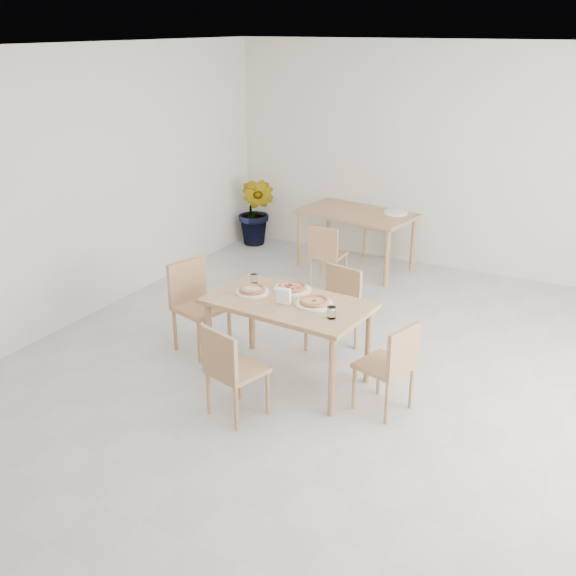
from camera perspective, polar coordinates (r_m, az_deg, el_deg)
The scene contains 21 objects.
main_table at distance 5.80m, azimuth 0.00°, elevation -1.96°, with size 1.45×0.90×0.75m.
chair_south at distance 5.33m, azimuth -4.93°, elevation -6.65°, with size 0.49×0.49×0.80m.
chair_north at distance 6.47m, azimuth 4.14°, elevation -1.29°, with size 0.48×0.48×0.81m.
chair_west at distance 6.50m, azimuth -7.84°, elevation -0.95°, with size 0.54×0.54×0.88m.
chair_east at distance 5.46m, azimuth 8.78°, elevation -6.22°, with size 0.48×0.48×0.78m.
plate_margherita at distance 5.70m, azimuth 2.22°, elevation -1.34°, with size 0.32×0.32×0.02m, color white.
plate_mushroom at distance 5.95m, azimuth -3.05°, elevation -0.33°, with size 0.30×0.30×0.02m, color white.
plate_pepperoni at distance 6.00m, azimuth 0.38°, elevation -0.10°, with size 0.34×0.34×0.02m, color white.
pizza_margherita at distance 5.69m, azimuth 2.23°, elevation -1.13°, with size 0.33×0.33×0.03m.
pizza_mushroom at distance 5.94m, azimuth -3.05°, elevation -0.13°, with size 0.30×0.30×0.03m.
pizza_pepperoni at distance 5.99m, azimuth 0.38°, elevation 0.10°, with size 0.33×0.33×0.03m.
tumbler_a at distance 5.43m, azimuth 3.70°, elevation -2.10°, with size 0.07×0.07×0.10m, color white.
tumbler_b at distance 6.16m, azimuth -2.90°, elevation 0.80°, with size 0.06×0.06×0.08m, color white.
napkin_holder at distance 5.68m, azimuth -0.36°, elevation -0.75°, with size 0.13×0.08×0.14m.
fork_a at distance 5.60m, azimuth -0.89°, elevation -1.81°, with size 0.01×0.17×0.01m, color silver.
fork_b at distance 5.91m, azimuth -5.55°, elevation -0.61°, with size 0.02×0.19×0.01m, color silver.
second_table at distance 8.61m, azimuth 5.82°, elevation 5.87°, with size 1.54×1.03×0.75m.
chair_back_s at distance 8.01m, azimuth 3.23°, elevation 3.10°, with size 0.38×0.38×0.77m.
chair_back_n at distance 9.25m, azimuth 8.26°, elevation 5.75°, with size 0.44×0.44×0.84m.
plate_empty at distance 8.57m, azimuth 9.09°, elevation 6.31°, with size 0.30×0.30×0.02m, color white.
potted_plant at distance 9.57m, azimuth -2.68°, elevation 6.51°, with size 0.54×0.44×0.99m, color #1E5B1B.
Camera 1 is at (2.08, -4.79, 2.97)m, focal length 42.00 mm.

